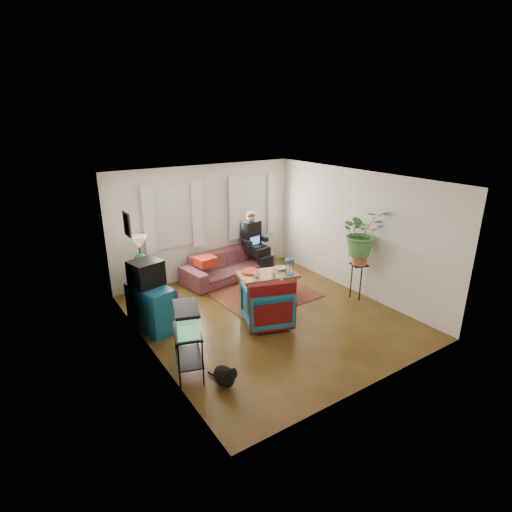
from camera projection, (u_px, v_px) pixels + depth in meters
floor at (267, 316)px, 7.63m from camera, size 4.50×5.00×0.01m
ceiling at (269, 179)px, 6.76m from camera, size 4.50×5.00×0.01m
wall_back at (206, 222)px, 9.16m from camera, size 4.50×0.01×2.60m
wall_front at (378, 303)px, 5.23m from camera, size 4.50×0.01×2.60m
wall_left at (146, 278)px, 6.03m from camera, size 0.01×5.00×2.60m
wall_right at (356, 233)px, 8.36m from camera, size 0.01×5.00×2.60m
window_left at (172, 216)px, 8.65m from camera, size 1.08×0.04×1.38m
window_right at (252, 205)px, 9.71m from camera, size 1.08×0.04×1.38m
curtains_left at (174, 217)px, 8.58m from camera, size 1.36×0.06×1.50m
curtains_right at (254, 206)px, 9.65m from camera, size 1.36×0.06×1.50m
picture_frame at (127, 224)px, 6.50m from camera, size 0.04×0.32×0.40m
area_rug at (265, 295)px, 8.52m from camera, size 2.06×1.67×0.01m
sofa at (228, 261)px, 9.26m from camera, size 2.31×1.18×0.87m
seated_person at (254, 244)px, 9.69m from camera, size 0.64×0.75×1.32m
side_table at (143, 280)px, 8.43m from camera, size 0.50×0.50×0.68m
table_lamp at (140, 251)px, 8.22m from camera, size 0.37×0.37×0.63m
dresser at (151, 308)px, 7.05m from camera, size 0.67×1.00×0.83m
crt_tv at (146, 273)px, 6.91m from camera, size 0.60×0.57×0.44m
aquarium_stand at (189, 353)px, 5.80m from camera, size 0.55×0.74×0.73m
aquarium at (187, 319)px, 5.61m from camera, size 0.50×0.67×0.39m
black_cat at (224, 374)px, 5.63m from camera, size 0.35×0.46×0.35m
armchair at (267, 303)px, 7.22m from camera, size 1.01×0.98×0.83m
serape_throw at (272, 302)px, 6.87m from camera, size 0.85×0.45×0.69m
coffee_table at (268, 284)px, 8.42m from camera, size 1.34×0.95×0.50m
cup_a at (257, 275)px, 8.13m from camera, size 0.17×0.17×0.11m
cup_b at (274, 274)px, 8.15m from camera, size 0.13×0.13×0.10m
bowl at (280, 268)px, 8.52m from camera, size 0.29×0.29×0.06m
snack_tray at (250, 272)px, 8.37m from camera, size 0.46×0.46×0.04m
birdcage at (290, 266)px, 8.25m from camera, size 0.24×0.24×0.35m
plant_stand at (358, 281)px, 8.26m from camera, size 0.41×0.41×0.76m
potted_plant at (361, 240)px, 7.96m from camera, size 1.06×0.98×0.96m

